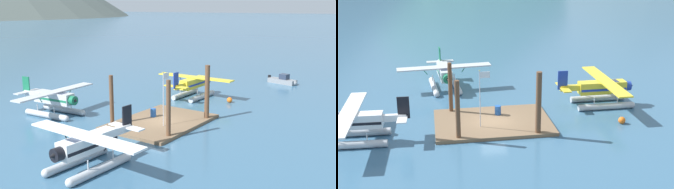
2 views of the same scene
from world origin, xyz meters
TOP-DOWN VIEW (x-y plane):
  - ground_plane at (0.00, 0.00)m, footprint 1200.00×1200.00m
  - dock_platform at (0.00, 0.00)m, footprint 10.59×7.55m
  - piling_near_left at (-3.35, -3.20)m, footprint 0.40×0.40m
  - piling_near_right at (3.49, -3.28)m, footprint 0.49×0.49m
  - piling_far_left at (-3.62, 3.20)m, footprint 0.39×0.39m
  - flagpole at (-1.13, -1.20)m, footprint 0.95×0.10m
  - fuel_drum at (0.71, 1.46)m, footprint 0.62×0.62m
  - mooring_buoy at (11.74, -1.95)m, footprint 0.66×0.66m
  - seaplane_yellow_stbd_fwd at (11.65, 3.08)m, footprint 7.98×10.40m
  - seaplane_white_port_aft at (-11.97, -2.07)m, footprint 7.98×10.44m
  - seaplane_silver_bow_left at (-3.88, 11.22)m, footprint 10.48×7.97m

SIDE VIEW (x-z plane):
  - ground_plane at x=0.00m, z-range 0.00..0.00m
  - dock_platform at x=0.00m, z-range 0.00..0.30m
  - mooring_buoy at x=11.74m, z-range 0.00..0.66m
  - fuel_drum at x=0.71m, z-range 0.30..1.18m
  - seaplane_yellow_stbd_fwd at x=11.65m, z-range -0.34..3.50m
  - seaplane_white_port_aft at x=-11.97m, z-range -0.34..3.50m
  - seaplane_silver_bow_left at x=-3.88m, z-range -0.34..3.50m
  - piling_far_left at x=-3.62m, z-range 0.00..5.12m
  - piling_near_left at x=-3.35m, z-range 0.00..5.31m
  - piling_near_right at x=3.49m, z-range 0.00..5.74m
  - flagpole at x=-1.13m, z-range 0.99..6.23m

